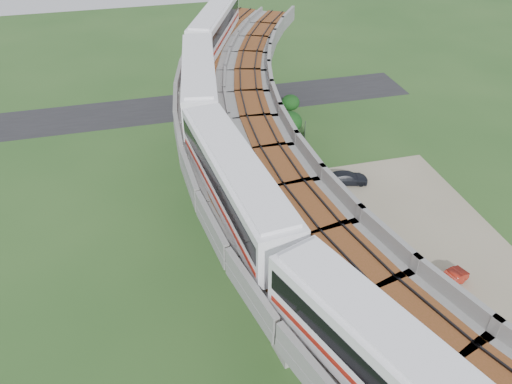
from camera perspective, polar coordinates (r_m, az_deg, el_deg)
ground at (r=43.11m, az=-1.45°, el=-7.18°), size 160.00×160.00×0.00m
dirt_lot at (r=46.12m, az=16.41°, el=-5.54°), size 18.00×26.00×0.04m
asphalt_road at (r=67.91m, az=-7.40°, el=9.76°), size 60.00×8.00×0.03m
viaduct at (r=38.45m, az=3.94°, el=3.78°), size 19.58×73.98×11.40m
metro_train at (r=36.40m, az=-1.38°, el=7.81°), size 10.78×61.34×3.64m
fence at (r=45.22m, az=10.68°, el=-4.26°), size 3.87×38.73×1.50m
tree_0 at (r=64.56m, az=3.96°, el=10.17°), size 2.33×2.33×2.64m
tree_1 at (r=58.22m, az=3.87°, el=7.99°), size 2.90×2.90×3.61m
tree_2 at (r=52.00m, az=3.30°, el=4.36°), size 2.52×2.52×3.44m
tree_3 at (r=47.75m, az=4.53°, el=1.37°), size 2.54×2.54×3.59m
tree_4 at (r=42.82m, az=8.30°, el=-4.57°), size 2.34×2.34×2.91m
tree_5 at (r=39.19m, az=9.44°, el=-9.24°), size 2.47×2.47×3.00m
tree_6 at (r=36.37m, az=15.40°, el=-13.81°), size 3.00×3.00×3.67m
car_white at (r=42.10m, az=14.05°, el=-8.76°), size 1.28×3.08×1.04m
car_red at (r=42.96m, az=21.25°, el=-9.33°), size 3.66×2.29×1.14m
car_dark at (r=52.09m, az=10.36°, el=1.62°), size 4.58×2.64×1.25m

